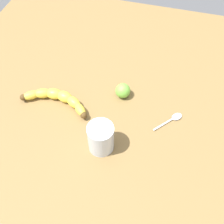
# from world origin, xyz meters

# --- Properties ---
(wooden_tabletop) EXTENTS (1.20, 1.20, 0.03)m
(wooden_tabletop) POSITION_xyz_m (0.00, 0.00, 0.01)
(wooden_tabletop) COLOR olive
(wooden_tabletop) RESTS_ON ground
(banana) EXTENTS (0.09, 0.23, 0.04)m
(banana) POSITION_xyz_m (-0.04, 0.16, 0.05)
(banana) COLOR yellow
(banana) RESTS_ON wooden_tabletop
(smoothie_glass) EXTENTS (0.07, 0.07, 0.09)m
(smoothie_glass) POSITION_xyz_m (-0.16, -0.03, 0.08)
(smoothie_glass) COLOR silver
(smoothie_glass) RESTS_ON wooden_tabletop
(lime_fruit) EXTENTS (0.05, 0.05, 0.05)m
(lime_fruit) POSITION_xyz_m (0.04, -0.04, 0.05)
(lime_fruit) COLOR #75C142
(lime_fruit) RESTS_ON wooden_tabletop
(teaspoon) EXTENTS (0.09, 0.08, 0.01)m
(teaspoon) POSITION_xyz_m (-0.00, -0.22, 0.03)
(teaspoon) COLOR silver
(teaspoon) RESTS_ON wooden_tabletop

